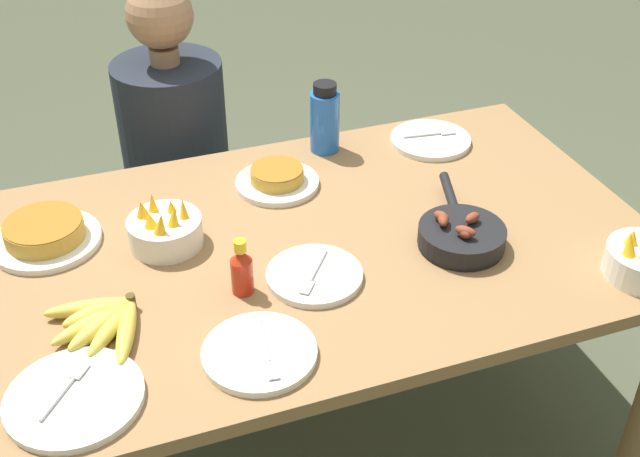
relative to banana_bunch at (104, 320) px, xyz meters
The scene contains 14 objects.
ground_plane 0.95m from the banana_bunch, 15.26° to the left, with size 14.00×14.00×0.00m, color #474C38.
dining_table 0.55m from the banana_bunch, 15.26° to the left, with size 1.57×0.97×0.77m.
banana_bunch is the anchor object (origin of this frame).
skillet 0.82m from the banana_bunch, ahead, with size 0.20×0.35×0.08m.
frittata_plate_center 0.64m from the banana_bunch, 39.15° to the left, with size 0.22×0.22×0.05m.
frittata_plate_side 0.36m from the banana_bunch, 104.81° to the left, with size 0.25×0.25×0.06m.
empty_plate_near_front 0.46m from the banana_bunch, ahead, with size 0.22×0.22×0.02m.
empty_plate_far_left 0.20m from the banana_bunch, 113.03° to the right, with size 0.26×0.26×0.02m.
empty_plate_far_right 0.33m from the banana_bunch, 34.45° to the right, with size 0.23×0.23×0.02m.
empty_plate_mid_edge 1.09m from the banana_bunch, 26.08° to the left, with size 0.23×0.23×0.02m.
fruit_bowl_mango 0.30m from the banana_bunch, 54.78° to the left, with size 0.17×0.17×0.12m.
water_bottle 0.87m from the banana_bunch, 38.66° to the left, with size 0.08×0.08×0.20m.
hot_sauce_bottle 0.30m from the banana_bunch, ahead, with size 0.05×0.05×0.13m.
person_figure 0.97m from the banana_bunch, 70.41° to the left, with size 0.36×0.36×1.19m.
Camera 1 is at (-0.52, -1.45, 1.88)m, focal length 45.00 mm.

